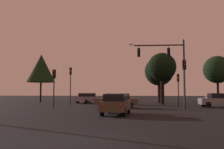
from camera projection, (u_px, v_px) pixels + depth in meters
The scene contains 15 objects.
ground_plane at pixel (123, 105), 32.82m from camera, with size 168.00×168.00×0.00m, color black.
traffic_signal_mast_arm at pixel (168, 61), 25.60m from camera, with size 5.82×0.51×7.11m.
traffic_light_corner_left at pixel (54, 81), 25.47m from camera, with size 0.32×0.36×3.99m.
traffic_light_corner_right at pixel (185, 75), 23.19m from camera, with size 0.34×0.37×4.68m.
traffic_light_median at pixel (178, 83), 29.16m from camera, with size 0.34×0.37×3.81m.
traffic_light_far_side at pixel (71, 79), 31.34m from camera, with size 0.36×0.38×4.80m.
car_nearside_lane at pixel (116, 104), 18.15m from camera, with size 2.05×4.15×1.52m.
car_crossing_left at pixel (117, 100), 26.41m from camera, with size 4.67×1.77×1.52m.
car_crossing_right at pixel (219, 100), 26.89m from camera, with size 4.13×1.89×1.52m.
car_far_lane at pixel (87, 98), 37.36m from camera, with size 3.57×4.39×1.52m.
car_parked_lot at pixel (215, 98), 35.41m from camera, with size 2.02×4.56×1.52m.
tree_behind_sign at pixel (159, 72), 38.36m from camera, with size 4.45×4.45×7.12m.
tree_left_far at pixel (41, 68), 42.62m from camera, with size 4.81×4.81×8.18m.
tree_center_horizon at pixel (162, 67), 33.50m from camera, with size 3.85×3.85×7.01m.
tree_right_cluster at pixel (217, 70), 40.24m from camera, with size 4.49×4.49×7.58m.
Camera 1 is at (2.11, -8.49, 1.65)m, focal length 39.61 mm.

